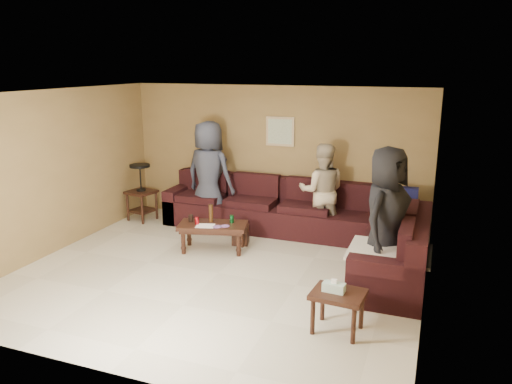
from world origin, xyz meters
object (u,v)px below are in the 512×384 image
(coffee_table, at_px, (213,228))
(waste_bin, at_px, (241,235))
(end_table_left, at_px, (141,191))
(person_right, at_px, (385,217))
(sectional_sofa, at_px, (303,226))
(side_table_right, at_px, (337,297))
(person_left, at_px, (209,174))
(person_middle, at_px, (322,191))

(coffee_table, distance_m, waste_bin, 0.57)
(end_table_left, xyz_separation_m, person_right, (4.57, -1.31, 0.38))
(sectional_sofa, relative_size, person_right, 2.49)
(coffee_table, distance_m, side_table_right, 2.91)
(person_left, xyz_separation_m, person_right, (3.25, -1.49, -0.02))
(sectional_sofa, height_order, coffee_table, sectional_sofa)
(waste_bin, bearing_deg, side_table_right, -47.03)
(waste_bin, distance_m, person_middle, 1.54)
(sectional_sofa, height_order, person_left, person_left)
(sectional_sofa, distance_m, coffee_table, 1.46)
(waste_bin, bearing_deg, person_middle, 34.20)
(waste_bin, height_order, person_left, person_left)
(side_table_right, distance_m, person_right, 1.54)
(end_table_left, relative_size, person_left, 0.56)
(coffee_table, bearing_deg, sectional_sofa, 30.32)
(side_table_right, relative_size, person_left, 0.32)
(sectional_sofa, xyz_separation_m, end_table_left, (-3.19, 0.24, 0.23))
(sectional_sofa, distance_m, side_table_right, 2.71)
(person_left, bearing_deg, side_table_right, 143.82)
(coffee_table, distance_m, person_left, 1.42)
(coffee_table, bearing_deg, person_middle, 39.93)
(sectional_sofa, height_order, side_table_right, sectional_sofa)
(sectional_sofa, distance_m, person_left, 2.01)
(side_table_right, height_order, person_middle, person_middle)
(person_right, bearing_deg, sectional_sofa, 70.09)
(end_table_left, xyz_separation_m, side_table_right, (4.25, -2.73, -0.15))
(coffee_table, bearing_deg, waste_bin, 55.41)
(sectional_sofa, distance_m, person_middle, 0.70)
(coffee_table, bearing_deg, end_table_left, 153.09)
(coffee_table, xyz_separation_m, person_right, (2.64, -0.34, 0.56))
(side_table_right, xyz_separation_m, waste_bin, (-2.03, 2.18, -0.25))
(person_middle, distance_m, person_right, 1.96)
(person_left, distance_m, person_middle, 2.06)
(person_left, relative_size, person_right, 1.02)
(person_left, bearing_deg, person_middle, -169.79)
(sectional_sofa, height_order, end_table_left, end_table_left)
(side_table_right, bearing_deg, person_right, 77.22)
(side_table_right, bearing_deg, sectional_sofa, 113.11)
(person_right, bearing_deg, waste_bin, 89.93)
(person_left, bearing_deg, sectional_sofa, 176.03)
(person_middle, bearing_deg, end_table_left, -9.80)
(end_table_left, bearing_deg, person_middle, 3.97)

